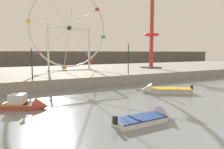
{
  "coord_description": "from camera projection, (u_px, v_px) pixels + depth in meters",
  "views": [
    {
      "loc": [
        -8.22,
        -2.56,
        4.15
      ],
      "look_at": [
        0.92,
        14.24,
        2.13
      ],
      "focal_mm": 33.89,
      "sensor_mm": 36.0,
      "label": 1
    }
  ],
  "objects": [
    {
      "name": "quay_promenade",
      "position": [
        56.0,
        74.0,
        34.21
      ],
      "size": [
        110.0,
        23.54,
        1.24
      ],
      "primitive_type": "cube",
      "color": "gray",
      "rests_on": "ground_plane"
    },
    {
      "name": "distant_town_skyline",
      "position": [
        31.0,
        59.0,
        58.12
      ],
      "size": [
        140.0,
        3.0,
        4.4
      ],
      "primitive_type": "cube",
      "color": "#564C47",
      "rests_on": "ground_plane"
    },
    {
      "name": "motorboat_faded_red",
      "position": [
        22.0,
        105.0,
        15.53
      ],
      "size": [
        4.5,
        3.18,
        1.47
      ],
      "rotation": [
        0.0,
        0.0,
        5.79
      ],
      "color": "#B24238",
      "rests_on": "ground_plane"
    },
    {
      "name": "motorboat_white_red_stripe",
      "position": [
        150.0,
        118.0,
        12.71
      ],
      "size": [
        4.22,
        1.39,
        1.24
      ],
      "rotation": [
        0.0,
        0.0,
        0.02
      ],
      "color": "silver",
      "rests_on": "ground_plane"
    },
    {
      "name": "motorboat_pale_grey",
      "position": [
        161.0,
        90.0,
        21.63
      ],
      "size": [
        4.99,
        4.07,
        1.45
      ],
      "rotation": [
        0.0,
        0.0,
        2.54
      ],
      "color": "silver",
      "rests_on": "ground_plane"
    },
    {
      "name": "ferris_wheel_white_frame",
      "position": [
        69.0,
        29.0,
        34.0
      ],
      "size": [
        12.8,
        1.2,
        13.11
      ],
      "color": "silver",
      "rests_on": "quay_promenade"
    },
    {
      "name": "drop_tower_red_tower",
      "position": [
        152.0,
        35.0,
        38.48
      ],
      "size": [
        2.8,
        2.8,
        14.53
      ],
      "color": "#BC332D",
      "rests_on": "quay_promenade"
    },
    {
      "name": "promenade_lamp_near",
      "position": [
        32.0,
        58.0,
        21.77
      ],
      "size": [
        0.32,
        0.32,
        3.46
      ],
      "color": "#2D2D33",
      "rests_on": "quay_promenade"
    },
    {
      "name": "promenade_lamp_far",
      "position": [
        128.0,
        54.0,
        27.99
      ],
      "size": [
        0.32,
        0.32,
        4.21
      ],
      "color": "#2D2D33",
      "rests_on": "quay_promenade"
    }
  ]
}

